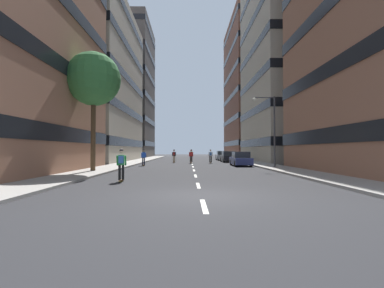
{
  "coord_description": "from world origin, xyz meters",
  "views": [
    {
      "loc": [
        -0.48,
        -10.71,
        1.73
      ],
      "look_at": [
        0.0,
        25.42,
        2.46
      ],
      "focal_mm": 26.5,
      "sensor_mm": 36.0,
      "label": 1
    }
  ],
  "objects": [
    {
      "name": "building_right_far",
      "position": [
        16.88,
        54.2,
        15.84
      ],
      "size": [
        15.56,
        22.57,
        31.49
      ],
      "color": "brown",
      "rests_on": "ground_plane"
    },
    {
      "name": "skater_1",
      "position": [
        -2.42,
        27.94,
        1.02
      ],
      "size": [
        0.53,
        0.9,
        1.78
      ],
      "color": "brown",
      "rests_on": "ground_plane"
    },
    {
      "name": "sidewalk_right",
      "position": [
        7.74,
        27.23,
        0.07
      ],
      "size": [
        2.82,
        66.55,
        0.14
      ],
      "primitive_type": "cube",
      "color": "#9E9991",
      "rests_on": "ground_plane"
    },
    {
      "name": "skater_0",
      "position": [
        -4.12,
        4.73,
        1.02
      ],
      "size": [
        0.55,
        0.92,
        1.78
      ],
      "color": "brown",
      "rests_on": "ground_plane"
    },
    {
      "name": "street_tree_near",
      "position": [
        -7.74,
        10.95,
        7.11
      ],
      "size": [
        4.1,
        4.1,
        9.07
      ],
      "color": "#4C3823",
      "rests_on": "sidewalk_left"
    },
    {
      "name": "sidewalk_left",
      "position": [
        -7.74,
        27.23,
        0.07
      ],
      "size": [
        2.82,
        66.55,
        0.14
      ],
      "primitive_type": "cube",
      "color": "#9E9991",
      "rests_on": "ground_plane"
    },
    {
      "name": "skater_3",
      "position": [
        -0.12,
        25.64,
        0.98
      ],
      "size": [
        0.55,
        0.92,
        1.78
      ],
      "color": "brown",
      "rests_on": "ground_plane"
    },
    {
      "name": "skater_2",
      "position": [
        -5.29,
        19.86,
        0.98
      ],
      "size": [
        0.54,
        0.91,
        1.78
      ],
      "color": "brown",
      "rests_on": "ground_plane"
    },
    {
      "name": "parked_car_mid",
      "position": [
        5.13,
        19.51,
        0.7
      ],
      "size": [
        1.82,
        4.4,
        1.52
      ],
      "color": "navy",
      "rests_on": "ground_plane"
    },
    {
      "name": "building_right_mid",
      "position": [
        16.88,
        31.52,
        18.43
      ],
      "size": [
        15.56,
        19.01,
        36.69
      ],
      "color": "#BCB29E",
      "rests_on": "ground_plane"
    },
    {
      "name": "building_left_far",
      "position": [
        -16.88,
        54.2,
        15.39
      ],
      "size": [
        15.56,
        17.03,
        30.6
      ],
      "color": "#4C4744",
      "rests_on": "ground_plane"
    },
    {
      "name": "lane_markings",
      "position": [
        0.0,
        25.5,
        0.0
      ],
      "size": [
        0.16,
        57.2,
        0.01
      ],
      "color": "silver",
      "rests_on": "ground_plane"
    },
    {
      "name": "streetlamp_right",
      "position": [
        7.09,
        15.16,
        4.14
      ],
      "size": [
        2.13,
        0.3,
        6.5
      ],
      "color": "#3F3F44",
      "rests_on": "sidewalk_right"
    },
    {
      "name": "parked_car_far",
      "position": [
        5.13,
        28.95,
        0.7
      ],
      "size": [
        1.82,
        4.4,
        1.52
      ],
      "color": "black",
      "rests_on": "ground_plane"
    },
    {
      "name": "skater_5",
      "position": [
        0.01,
        32.35,
        0.98
      ],
      "size": [
        0.54,
        0.91,
        1.78
      ],
      "color": "brown",
      "rests_on": "ground_plane"
    },
    {
      "name": "parked_car_near",
      "position": [
        5.13,
        36.11,
        0.7
      ],
      "size": [
        1.82,
        4.4,
        1.52
      ],
      "color": "#B2B7BF",
      "rests_on": "ground_plane"
    },
    {
      "name": "ground_plane",
      "position": [
        0.0,
        24.2,
        0.0
      ],
      "size": [
        145.21,
        145.21,
        0.0
      ],
      "primitive_type": "plane",
      "color": "#28282B"
    },
    {
      "name": "building_left_mid",
      "position": [
        -16.88,
        31.52,
        11.59
      ],
      "size": [
        15.56,
        22.54,
        22.99
      ],
      "color": "#BCB29E",
      "rests_on": "ground_plane"
    },
    {
      "name": "skater_4",
      "position": [
        2.42,
        26.07,
        1.02
      ],
      "size": [
        0.54,
        0.91,
        1.78
      ],
      "color": "brown",
      "rests_on": "ground_plane"
    }
  ]
}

